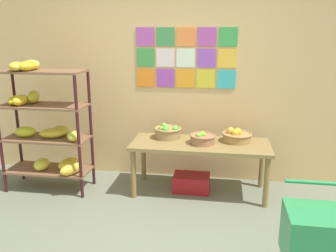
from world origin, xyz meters
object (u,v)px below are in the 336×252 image
banana_shelf_unit (44,121)px  fruit_basket_right (202,138)px  fruit_basket_centre (236,136)px  display_table (200,149)px  produce_crate_under_table (191,183)px  fruit_basket_back_left (167,132)px  shopping_cart (328,242)px

banana_shelf_unit → fruit_basket_right: banana_shelf_unit is taller
fruit_basket_centre → display_table: bearing=-163.4°
display_table → produce_crate_under_table: bearing=165.4°
fruit_basket_back_left → display_table: bearing=-18.9°
fruit_basket_centre → shopping_cart: bearing=-71.8°
display_table → shopping_cart: 1.93m
display_table → fruit_basket_back_left: (-0.41, 0.14, 0.15)m
banana_shelf_unit → fruit_basket_back_left: 1.47m
fruit_basket_centre → produce_crate_under_table: bearing=-169.2°
display_table → fruit_basket_right: fruit_basket_right is taller
fruit_basket_right → fruit_basket_centre: 0.42m
banana_shelf_unit → display_table: banana_shelf_unit is taller
banana_shelf_unit → display_table: (1.84, 0.18, -0.31)m
produce_crate_under_table → shopping_cart: shopping_cart is taller
display_table → shopping_cart: size_ratio=1.94×
fruit_basket_back_left → fruit_basket_centre: bearing=-1.2°
banana_shelf_unit → fruit_basket_back_left: (1.43, 0.32, -0.16)m
fruit_basket_right → produce_crate_under_table: (-0.12, 0.05, -0.58)m
produce_crate_under_table → shopping_cart: bearing=-56.8°
shopping_cart → fruit_basket_right: bearing=109.6°
display_table → fruit_basket_centre: bearing=16.6°
banana_shelf_unit → fruit_basket_back_left: size_ratio=4.71×
fruit_basket_right → produce_crate_under_table: size_ratio=0.70×
fruit_basket_back_left → produce_crate_under_table: size_ratio=0.76×
banana_shelf_unit → produce_crate_under_table: banana_shelf_unit is taller
banana_shelf_unit → fruit_basket_back_left: banana_shelf_unit is taller
banana_shelf_unit → fruit_basket_centre: 2.28m
banana_shelf_unit → shopping_cart: 3.22m
produce_crate_under_table → shopping_cart: 2.04m
fruit_basket_back_left → produce_crate_under_table: 0.69m
fruit_basket_right → produce_crate_under_table: fruit_basket_right is taller
shopping_cart → fruit_basket_back_left: bearing=116.9°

